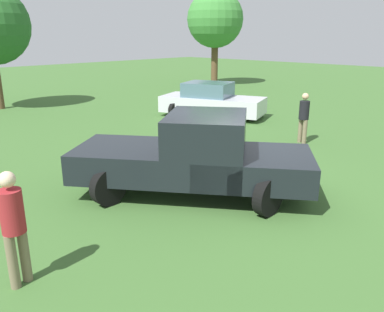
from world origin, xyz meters
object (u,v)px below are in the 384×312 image
pickup_truck (198,154)px  person_visitor (304,115)px  person_bystander (13,223)px  sedan_near (211,101)px  tree_back_left (215,20)px

pickup_truck → person_visitor: 5.61m
person_bystander → person_visitor: person_bystander is taller
pickup_truck → person_bystander: bearing=60.4°
sedan_near → person_visitor: size_ratio=2.87×
pickup_truck → sedan_near: 8.83m
person_visitor → tree_back_left: (9.98, 12.29, 3.47)m
person_bystander → tree_back_left: tree_back_left is taller
pickup_truck → tree_back_left: 20.44m
sedan_near → person_bystander: (-11.00, -5.93, 0.29)m
pickup_truck → person_visitor: pickup_truck is taller
sedan_near → tree_back_left: 11.92m
pickup_truck → person_bystander: 4.15m
person_bystander → person_visitor: (9.72, 0.88, -0.04)m
sedan_near → tree_back_left: bearing=109.9°
pickup_truck → tree_back_left: bearing=-85.5°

